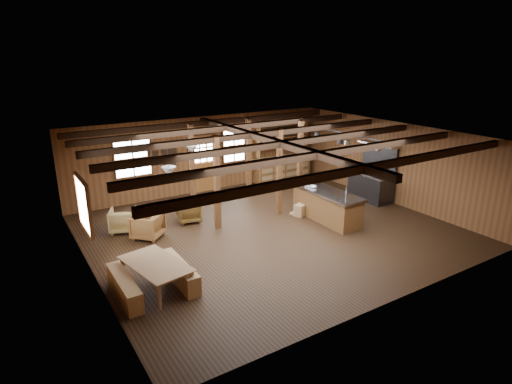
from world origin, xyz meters
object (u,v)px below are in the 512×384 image
Objects in this scene: commercial_range at (372,182)px; dining_table at (158,275)px; armchair_c at (123,220)px; armchair_a at (147,226)px; armchair_b at (188,211)px; kitchen_island at (327,205)px.

commercial_range is 8.74m from dining_table.
armchair_a is at bearing 142.07° from armchair_c.
dining_table is at bearing 32.95° from armchair_a.
armchair_c is (-8.31, 1.82, -0.30)m from commercial_range.
commercial_range is 2.83× the size of armchair_b.
dining_table is 3.94m from armchair_b.
armchair_b is (-6.39, 1.50, -0.32)m from commercial_range.
armchair_c is at bearing -14.57° from dining_table.
armchair_b is at bearing 166.74° from commercial_range.
armchair_a is 1.57m from armchair_b.
kitchen_island is 3.15× the size of armchair_a.
kitchen_island is 5.99m from dining_table.
commercial_range reaches higher than armchair_a.
dining_table is 2.48× the size of armchair_b.
dining_table is 2.34× the size of armchair_c.
armchair_b is 0.94× the size of armchair_c.
commercial_range reaches higher than dining_table.
kitchen_island is at bearing -179.49° from armchair_c.
kitchen_island is 3.34× the size of armchair_c.
armchair_c is (0.24, 3.60, 0.03)m from dining_table.
dining_table is 3.61m from armchair_c.
armchair_a is (0.69, 2.76, 0.05)m from dining_table.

